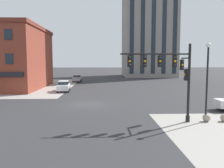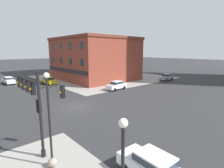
% 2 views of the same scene
% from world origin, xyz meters
% --- Properties ---
extents(ground_plane, '(320.00, 320.00, 0.00)m').
position_xyz_m(ground_plane, '(0.00, 0.00, 0.00)').
color(ground_plane, '#2D2D30').
extents(traffic_signal_main, '(5.53, 2.09, 6.13)m').
position_xyz_m(traffic_signal_main, '(7.18, -7.58, 4.00)').
color(traffic_signal_main, black).
rests_on(traffic_signal_main, ground).
extents(bollard_sphere_curb_a, '(0.60, 0.60, 0.60)m').
position_xyz_m(bollard_sphere_curb_a, '(10.07, -7.72, 0.30)').
color(bollard_sphere_curb_a, gray).
rests_on(bollard_sphere_curb_a, ground).
extents(bollard_sphere_curb_b, '(0.60, 0.60, 0.60)m').
position_xyz_m(bollard_sphere_curb_b, '(11.49, -7.76, 0.30)').
color(bollard_sphere_curb_b, gray).
rests_on(bollard_sphere_curb_b, ground).
extents(street_lamp_corner_near, '(0.36, 0.36, 6.21)m').
position_xyz_m(street_lamp_corner_near, '(10.00, -7.71, 3.82)').
color(street_lamp_corner_near, black).
rests_on(street_lamp_corner_near, ground).
extents(car_main_northbound_far, '(1.91, 4.41, 1.68)m').
position_xyz_m(car_main_northbound_far, '(-4.22, 28.75, 0.92)').
color(car_main_northbound_far, '#99999E').
rests_on(car_main_northbound_far, ground).
extents(car_main_southbound_near, '(2.15, 4.53, 1.68)m').
position_xyz_m(car_main_southbound_near, '(-4.45, 11.40, 0.92)').
color(car_main_southbound_near, silver).
rests_on(car_main_southbound_near, ground).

